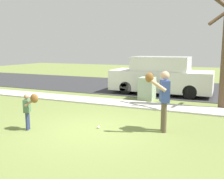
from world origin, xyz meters
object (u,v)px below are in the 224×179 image
Objects in this scene: person_adult at (163,95)px; person_child at (29,106)px; utility_cabinet at (147,89)px; parked_van_white at (161,76)px; baseball at (98,127)px.

person_adult reaches higher than person_child.
person_child reaches higher than utility_cabinet.
utility_cabinet is 0.20× the size of parked_van_white.
parked_van_white reaches higher than person_adult.
person_adult reaches higher than baseball.
utility_cabinet is at bearing 82.21° from parked_van_white.
person_adult is at bearing 103.45° from parked_van_white.
person_child is 14.54× the size of baseball.
baseball is (-1.75, -0.46, -1.00)m from person_adult.
parked_van_white is at bearing -97.94° from person_adult.
parked_van_white is at bearing 82.21° from utility_cabinet.
person_child reaches higher than baseball.
utility_cabinet is at bearing 50.76° from person_child.
utility_cabinet reaches higher than baseball.
person_child is 0.22× the size of parked_van_white.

